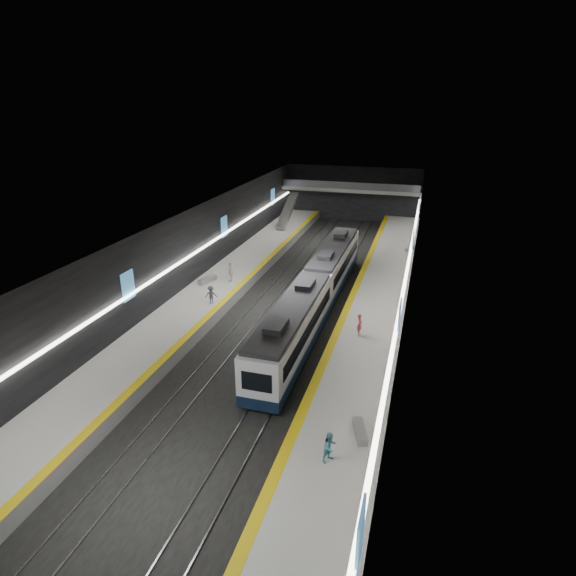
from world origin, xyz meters
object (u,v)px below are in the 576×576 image
(escalator, at_px, (288,211))
(bench_right_far, at_px, (410,248))
(bench_right_near, at_px, (360,431))
(passenger_right_b, at_px, (330,447))
(passenger_right_a, at_px, (360,325))
(train, at_px, (316,290))
(passenger_left_a, at_px, (231,272))
(passenger_left_b, at_px, (211,295))
(bench_left_far, at_px, (207,280))

(escalator, bearing_deg, bench_right_far, -24.05)
(bench_right_near, xyz_separation_m, passenger_right_b, (-1.16, -2.34, 0.58))
(bench_right_far, bearing_deg, passenger_right_a, -80.98)
(train, bearing_deg, passenger_left_a, 162.84)
(bench_right_near, xyz_separation_m, passenger_left_b, (-14.84, 13.66, 0.57))
(escalator, xyz_separation_m, passenger_right_b, (15.07, -44.00, -1.09))
(bench_left_far, height_order, passenger_left_a, passenger_left_a)
(bench_left_far, distance_m, bench_right_near, 25.16)
(passenger_left_a, bearing_deg, passenger_left_b, -4.04)
(escalator, relative_size, passenger_left_a, 4.12)
(bench_right_near, xyz_separation_m, passenger_left_a, (-15.26, 19.04, 0.74))
(bench_left_far, bearing_deg, passenger_right_b, -34.29)
(escalator, xyz_separation_m, bench_right_far, (16.94, -7.56, -1.68))
(bench_right_near, height_order, passenger_left_a, passenger_left_a)
(bench_right_near, bearing_deg, escalator, 93.47)
(passenger_right_a, height_order, passenger_right_b, passenger_right_a)
(escalator, height_order, bench_left_far, escalator)
(train, distance_m, bench_right_far, 19.17)
(bench_right_near, distance_m, passenger_left_a, 24.41)
(bench_left_far, height_order, passenger_left_b, passenger_left_b)
(passenger_left_a, distance_m, passenger_left_b, 5.41)
(bench_right_near, relative_size, passenger_right_b, 1.18)
(bench_left_far, xyz_separation_m, passenger_left_a, (2.10, 0.83, 0.72))
(escalator, bearing_deg, bench_right_near, -68.72)
(bench_left_far, relative_size, passenger_right_a, 1.22)
(train, relative_size, bench_right_far, 16.45)
(bench_right_near, relative_size, passenger_right_a, 1.14)
(passenger_left_a, bearing_deg, bench_left_far, -76.92)
(train, xyz_separation_m, bench_left_far, (-11.13, 1.96, -0.95))
(bench_left_far, xyz_separation_m, bench_right_far, (18.07, 15.88, -0.03))
(bench_right_near, height_order, bench_right_far, bench_right_near)
(passenger_right_b, relative_size, passenger_left_b, 1.01)
(escalator, bearing_deg, passenger_left_b, -87.17)
(escalator, height_order, passenger_right_b, escalator)
(train, bearing_deg, bench_left_far, 170.01)
(passenger_right_b, bearing_deg, bench_right_near, 7.44)
(train, relative_size, passenger_right_b, 18.55)
(bench_right_far, relative_size, passenger_right_b, 1.13)
(bench_right_near, bearing_deg, passenger_right_b, -134.07)
(train, height_order, passenger_left_a, train)
(bench_right_far, distance_m, passenger_right_b, 36.50)
(escalator, distance_m, passenger_right_b, 46.52)
(bench_left_far, relative_size, passenger_left_a, 1.05)
(train, bearing_deg, passenger_right_b, -74.75)
(bench_right_near, xyz_separation_m, bench_right_far, (0.71, 34.10, -0.01))
(escalator, relative_size, passenger_right_a, 4.78)
(bench_right_far, distance_m, passenger_right_a, 22.82)
(passenger_left_b, bearing_deg, passenger_left_a, -107.58)
(passenger_right_b, bearing_deg, passenger_left_b, 74.25)
(escalator, distance_m, bench_right_near, 44.74)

